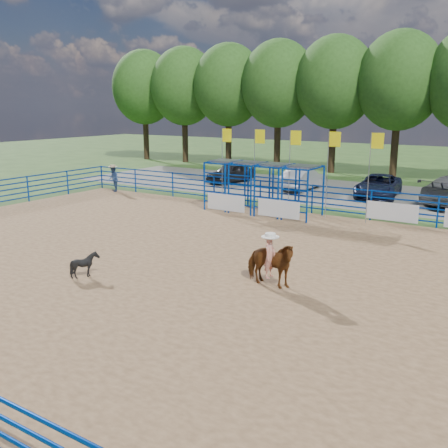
{
  "coord_description": "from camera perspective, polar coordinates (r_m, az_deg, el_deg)",
  "views": [
    {
      "loc": [
        9.62,
        -13.5,
        5.38
      ],
      "look_at": [
        0.4,
        1.0,
        1.3
      ],
      "focal_mm": 40.0,
      "sensor_mm": 36.0,
      "label": 1
    }
  ],
  "objects": [
    {
      "name": "car_c",
      "position": [
        31.45,
        17.23,
        4.18
      ],
      "size": [
        2.76,
        5.1,
        1.36
      ],
      "primitive_type": "imported",
      "rotation": [
        0.0,
        0.0,
        0.11
      ],
      "color": "#141A34",
      "rests_on": "gravel_strip"
    },
    {
      "name": "ground",
      "position": [
        17.42,
        -2.87,
        -4.64
      ],
      "size": [
        120.0,
        120.0,
        0.0
      ],
      "primitive_type": "plane",
      "color": "#3F6327",
      "rests_on": "ground"
    },
    {
      "name": "gravel_strip",
      "position": [
        32.43,
        14.77,
        3.37
      ],
      "size": [
        40.0,
        10.0,
        0.01
      ],
      "primitive_type": "cube",
      "color": "slate",
      "rests_on": "ground"
    },
    {
      "name": "spectator_cowboy",
      "position": [
        32.7,
        -12.54,
        5.11
      ],
      "size": [
        1.0,
        0.99,
        1.69
      ],
      "color": "navy",
      "rests_on": "arena_dirt"
    },
    {
      "name": "calf",
      "position": [
        16.59,
        -15.61,
        -4.49
      ],
      "size": [
        0.92,
        0.86,
        0.83
      ],
      "primitive_type": "imported",
      "rotation": [
        0.0,
        0.0,
        1.87
      ],
      "color": "black",
      "rests_on": "arena_dirt"
    },
    {
      "name": "perimeter_fence",
      "position": [
        17.21,
        -2.9,
        -2.27
      ],
      "size": [
        30.1,
        20.1,
        1.5
      ],
      "color": "#083DB0",
      "rests_on": "ground"
    },
    {
      "name": "car_b",
      "position": [
        33.24,
        8.99,
        5.1
      ],
      "size": [
        1.68,
        4.27,
        1.38
      ],
      "primitive_type": "imported",
      "rotation": [
        0.0,
        0.0,
        3.09
      ],
      "color": "gray",
      "rests_on": "gravel_strip"
    },
    {
      "name": "horse_and_rider",
      "position": [
        15.13,
        5.25,
        -4.15
      ],
      "size": [
        1.72,
        0.81,
        2.31
      ],
      "color": "brown",
      "rests_on": "arena_dirt"
    },
    {
      "name": "treeline",
      "position": [
        40.71,
        19.49,
        15.65
      ],
      "size": [
        56.4,
        6.4,
        11.24
      ],
      "color": "#3F2B19",
      "rests_on": "ground"
    },
    {
      "name": "arena_dirt",
      "position": [
        17.42,
        -2.87,
        -4.61
      ],
      "size": [
        30.0,
        20.0,
        0.02
      ],
      "primitive_type": "cube",
      "color": "#9C754E",
      "rests_on": "ground"
    },
    {
      "name": "car_a",
      "position": [
        36.02,
        0.79,
        5.88
      ],
      "size": [
        2.31,
        4.26,
        1.38
      ],
      "primitive_type": "imported",
      "rotation": [
        0.0,
        0.0,
        -0.18
      ],
      "color": "black",
      "rests_on": "gravel_strip"
    },
    {
      "name": "chute_assembly",
      "position": [
        25.47,
        5.12,
        3.99
      ],
      "size": [
        19.32,
        2.41,
        4.2
      ],
      "color": "#083DB0",
      "rests_on": "ground"
    }
  ]
}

